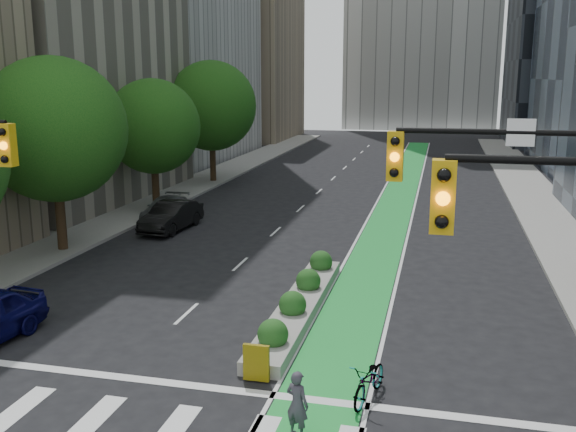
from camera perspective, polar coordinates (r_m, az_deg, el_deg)
The scene contains 13 objects.
ground at distance 16.37m, azimuth -8.88°, elevation -16.71°, with size 160.00×160.00×0.00m, color black.
sidewalk_left at distance 42.68m, azimuth -10.88°, elevation 1.61°, with size 3.60×90.00×0.15m, color gray.
sidewalk_right at distance 39.44m, azimuth 22.19°, elevation 0.01°, with size 3.60×90.00×0.15m, color gray.
bike_lane_paint at distance 43.96m, azimuth 9.84°, elevation 1.87°, with size 2.20×70.00×0.01m, color green.
building_tan_far at distance 83.36m, azimuth -4.61°, elevation 15.88°, with size 14.00×16.00×26.00m, color tan.
tree_mid at distance 30.26m, azimuth -20.09°, elevation 7.21°, with size 6.40×6.40×8.78m.
tree_midfar at distance 39.01m, azimuth -11.91°, elevation 7.79°, with size 5.60×5.60×7.76m.
tree_far at distance 48.18m, azimuth -6.82°, elevation 9.69°, with size 6.60×6.60×9.00m.
median_planter at distance 22.01m, azimuth 1.03°, elevation -7.64°, with size 1.20×10.26×1.10m.
bicycle at distance 16.54m, azimuth 7.28°, elevation -14.29°, with size 0.69×1.97×1.04m, color gray.
cyclist at distance 14.83m, azimuth 0.83°, elevation -16.36°, with size 0.57×0.38×1.57m, color #3C3843.
parked_car_left_mid at distance 33.88m, azimuth -10.33°, elevation -0.00°, with size 1.59×4.55×1.50m, color black.
parked_car_left_far at distance 36.61m, azimuth -10.87°, elevation 0.68°, with size 1.71×4.22×1.22m, color #555859.
Camera 1 is at (5.65, -13.16, 7.93)m, focal length 40.00 mm.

